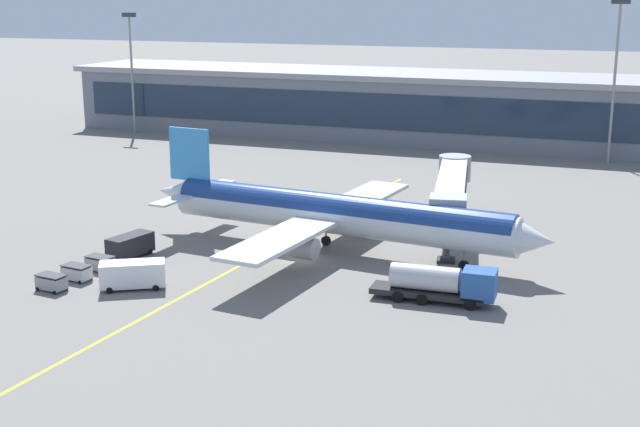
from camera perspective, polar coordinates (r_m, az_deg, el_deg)
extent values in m
plane|color=slate|center=(86.91, -1.28, -3.15)|extent=(700.00, 700.00, 0.00)
cube|color=yellow|center=(90.41, -3.51, -2.47)|extent=(6.82, 79.76, 0.01)
cube|color=slate|center=(156.31, 14.04, 6.33)|extent=(173.19, 20.06, 11.11)
cube|color=#1E2D42|center=(146.31, 13.56, 6.06)|extent=(167.99, 0.16, 6.22)
cube|color=#99999E|center=(155.64, 14.18, 8.54)|extent=(176.65, 20.46, 1.00)
cylinder|color=silver|center=(88.82, 1.20, -0.13)|extent=(37.66, 7.82, 3.88)
cylinder|color=navy|center=(88.73, 1.20, 0.09)|extent=(36.90, 7.58, 3.73)
cone|color=silver|center=(82.46, 13.89, -1.70)|extent=(4.25, 4.08, 3.69)
cone|color=silver|center=(98.94, -9.45, 1.41)|extent=(4.98, 3.78, 3.30)
cube|color=#388CD1|center=(96.87, -8.58, 3.86)|extent=(5.06, 0.89, 5.83)
cube|color=silver|center=(100.56, -6.98, 1.82)|extent=(2.64, 6.39, 0.24)
cube|color=silver|center=(94.38, -9.59, 0.90)|extent=(2.64, 6.39, 0.24)
cube|color=silver|center=(98.15, 2.89, 1.07)|extent=(6.43, 16.15, 0.40)
cube|color=silver|center=(81.17, -2.76, -1.75)|extent=(6.43, 16.15, 0.40)
cylinder|color=#939399|center=(95.57, 2.73, -0.13)|extent=(3.20, 2.44, 2.14)
cylinder|color=#939399|center=(83.47, -1.20, -2.26)|extent=(3.20, 2.44, 2.14)
cylinder|color=black|center=(85.04, 9.42, -3.39)|extent=(1.04, 0.50, 1.00)
cylinder|color=slate|center=(84.74, 9.44, -2.75)|extent=(0.20, 0.20, 1.98)
cylinder|color=black|center=(92.18, 0.40, -1.79)|extent=(1.04, 0.50, 1.00)
cylinder|color=slate|center=(91.91, 0.40, -1.20)|extent=(0.20, 0.20, 1.98)
cylinder|color=black|center=(89.19, -0.60, -2.35)|extent=(1.04, 0.50, 1.00)
cylinder|color=slate|center=(88.91, -0.61, -1.74)|extent=(0.20, 0.20, 1.98)
cube|color=#B2B7BC|center=(96.94, 8.64, 1.72)|extent=(6.89, 21.97, 2.80)
cube|color=#232328|center=(96.94, 8.67, 1.72)|extent=(6.38, 18.56, 1.54)
cube|color=#9EA3A8|center=(86.33, 8.40, 0.18)|extent=(4.12, 3.80, 2.94)
cylinder|color=#4C4C51|center=(87.19, 8.32, -1.93)|extent=(0.70, 0.70, 3.82)
cube|color=#262628|center=(87.70, 8.28, -3.03)|extent=(2.10, 2.10, 0.30)
cylinder|color=gray|center=(107.60, 8.84, 2.96)|extent=(3.90, 3.90, 3.08)
cylinder|color=gray|center=(108.29, 8.77, 1.25)|extent=(1.80, 1.80, 3.82)
cube|color=#232326|center=(76.31, 7.11, -5.18)|extent=(10.10, 2.95, 0.50)
cube|color=#26519E|center=(75.25, 10.43, -4.58)|extent=(2.91, 2.62, 2.50)
cube|color=black|center=(74.95, 11.40, -4.30)|extent=(0.26, 2.30, 1.12)
cylinder|color=#B7BABF|center=(75.92, 6.93, -4.20)|extent=(6.09, 2.47, 2.20)
cylinder|color=black|center=(76.92, 10.09, -5.33)|extent=(1.01, 0.39, 1.00)
cylinder|color=black|center=(74.71, 9.82, -5.92)|extent=(1.01, 0.39, 1.00)
cylinder|color=black|center=(77.54, 7.05, -5.05)|extent=(1.01, 0.39, 1.00)
cylinder|color=black|center=(75.34, 6.70, -5.62)|extent=(1.01, 0.39, 1.00)
cylinder|color=black|center=(77.94, 5.54, -4.91)|extent=(1.01, 0.39, 1.00)
cylinder|color=black|center=(75.75, 5.14, -5.47)|extent=(1.01, 0.39, 1.00)
cube|color=black|center=(89.91, -12.36, -2.02)|extent=(3.07, 5.32, 2.00)
cube|color=black|center=(88.97, -12.93, -1.99)|extent=(2.21, 2.10, 0.60)
cylinder|color=black|center=(88.37, -12.68, -3.00)|extent=(0.37, 0.64, 0.60)
cylinder|color=black|center=(89.67, -13.54, -2.80)|extent=(0.37, 0.64, 0.60)
cylinder|color=black|center=(90.74, -11.13, -2.47)|extent=(0.37, 0.64, 0.60)
cylinder|color=black|center=(92.01, -11.98, -2.28)|extent=(0.37, 0.64, 0.60)
cube|color=white|center=(80.41, -12.21, -3.89)|extent=(6.17, 4.92, 2.20)
cube|color=black|center=(80.38, -13.26, -3.67)|extent=(2.80, 2.81, 0.66)
cylinder|color=black|center=(79.90, -13.66, -4.92)|extent=(0.64, 0.52, 0.60)
cylinder|color=black|center=(81.86, -13.57, -4.45)|extent=(0.64, 0.52, 0.60)
cylinder|color=black|center=(79.69, -10.74, -4.81)|extent=(0.64, 0.52, 0.60)
cylinder|color=black|center=(81.65, -10.72, -4.34)|extent=(0.64, 0.52, 0.60)
cube|color=gray|center=(81.98, -17.22, -4.36)|extent=(2.76, 1.80, 1.10)
cube|color=#333338|center=(81.77, -17.26, -3.89)|extent=(2.82, 1.84, 0.10)
cylinder|color=black|center=(82.37, -18.08, -4.74)|extent=(0.37, 0.16, 0.36)
cylinder|color=black|center=(83.36, -17.34, -4.46)|extent=(0.37, 0.16, 0.36)
cylinder|color=black|center=(80.95, -17.04, -4.99)|extent=(0.37, 0.16, 0.36)
cylinder|color=black|center=(81.95, -16.31, -4.70)|extent=(0.37, 0.16, 0.36)
cube|color=#B2B7BC|center=(84.14, -15.70, -3.77)|extent=(2.76, 1.80, 1.10)
cube|color=#333338|center=(83.93, -15.73, -3.31)|extent=(2.82, 1.84, 0.10)
cylinder|color=black|center=(84.49, -16.53, -4.14)|extent=(0.37, 0.16, 0.36)
cylinder|color=black|center=(85.51, -15.84, -3.88)|extent=(0.37, 0.16, 0.36)
cylinder|color=black|center=(83.10, -15.50, -4.38)|extent=(0.37, 0.16, 0.36)
cylinder|color=black|center=(84.13, -14.80, -4.10)|extent=(0.37, 0.16, 0.36)
cube|color=gray|center=(86.36, -14.25, -3.21)|extent=(2.76, 1.80, 1.10)
cube|color=#333338|center=(86.15, -14.28, -2.76)|extent=(2.82, 1.84, 0.10)
cylinder|color=black|center=(86.67, -15.07, -3.58)|extent=(0.37, 0.16, 0.36)
cylinder|color=black|center=(87.72, -14.41, -3.32)|extent=(0.37, 0.16, 0.36)
cylinder|color=black|center=(85.32, -14.04, -3.79)|extent=(0.37, 0.16, 0.36)
cylinder|color=black|center=(86.38, -13.38, -3.53)|extent=(0.37, 0.16, 0.36)
cylinder|color=gray|center=(142.68, 18.75, 7.98)|extent=(0.44, 0.44, 24.42)
cube|color=#333338|center=(142.01, 19.17, 13.03)|extent=(2.80, 0.50, 0.80)
cylinder|color=gray|center=(169.71, -12.24, 8.83)|extent=(0.44, 0.44, 21.70)
cube|color=#333338|center=(169.07, -12.44, 12.63)|extent=(2.80, 0.50, 0.80)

